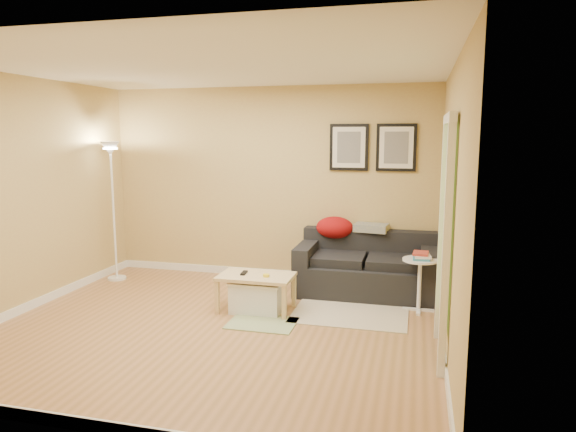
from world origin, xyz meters
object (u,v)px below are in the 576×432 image
object	(u,v)px
book_stack	(421,256)
sofa	(366,264)
floor_lamp	(114,215)
coffee_table	(256,293)
storage_bin	(258,296)
side_table	(419,285)

from	to	relation	value
book_stack	sofa	bearing A→B (deg)	128.66
floor_lamp	coffee_table	bearing A→B (deg)	-18.56
coffee_table	book_stack	xyz separation A→B (m)	(1.78, 0.44, 0.43)
storage_bin	sofa	bearing A→B (deg)	40.79
side_table	floor_lamp	size ratio (longest dim) A/B	0.32
coffee_table	side_table	size ratio (longest dim) A/B	1.38
sofa	side_table	size ratio (longest dim) A/B	2.84
coffee_table	side_table	distance (m)	1.83
coffee_table	floor_lamp	distance (m)	2.47
storage_bin	side_table	size ratio (longest dim) A/B	0.97
sofa	floor_lamp	xyz separation A→B (m)	(-3.38, -0.19, 0.52)
storage_bin	side_table	xyz separation A→B (m)	(1.75, 0.45, 0.12)
sofa	book_stack	bearing A→B (deg)	-37.61
side_table	book_stack	distance (m)	0.34
storage_bin	coffee_table	bearing A→B (deg)	144.46
coffee_table	book_stack	bearing A→B (deg)	12.45
storage_bin	floor_lamp	world-z (taller)	floor_lamp
storage_bin	floor_lamp	size ratio (longest dim) A/B	0.31
side_table	floor_lamp	xyz separation A→B (m)	(-4.02, 0.32, 0.59)
coffee_table	book_stack	distance (m)	1.88
side_table	floor_lamp	world-z (taller)	floor_lamp
sofa	side_table	distance (m)	0.82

